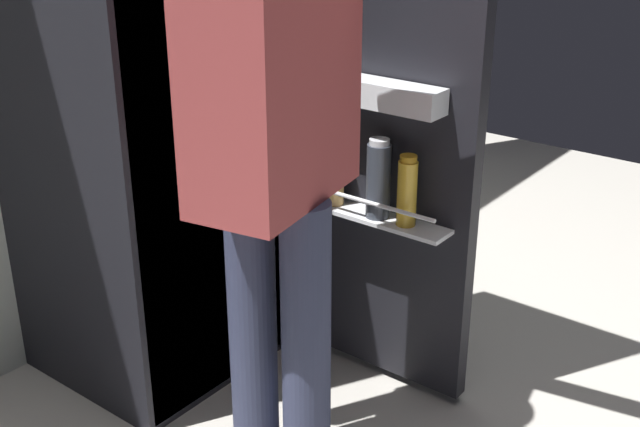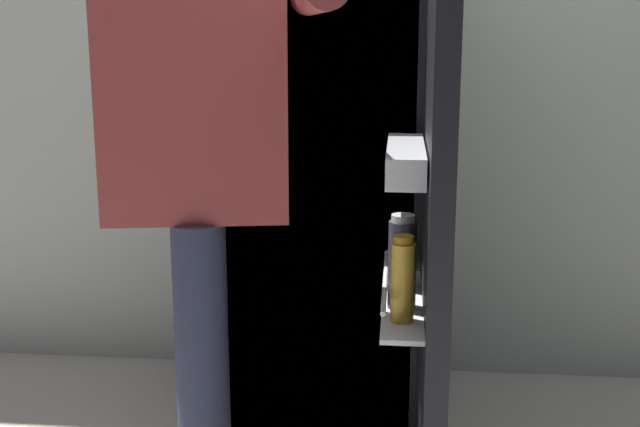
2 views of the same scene
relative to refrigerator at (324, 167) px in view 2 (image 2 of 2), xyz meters
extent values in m
cube|color=beige|center=(-0.03, 0.40, 0.48)|extent=(4.40, 0.10, 2.58)
cube|color=black|center=(-0.03, 0.05, 0.00)|extent=(0.64, 0.60, 1.61)
cube|color=white|center=(-0.03, -0.24, 0.00)|extent=(0.60, 0.01, 1.57)
cube|color=white|center=(-0.03, -0.19, 0.04)|extent=(0.56, 0.09, 0.01)
cube|color=black|center=(0.32, -0.55, 0.01)|extent=(0.05, 0.61, 1.58)
cube|color=white|center=(0.24, -0.55, -0.25)|extent=(0.10, 0.53, 0.01)
cylinder|color=silver|center=(0.20, -0.55, -0.19)|extent=(0.01, 0.51, 0.01)
cube|color=white|center=(0.24, -0.55, 0.11)|extent=(0.09, 0.45, 0.07)
cylinder|color=tan|center=(0.24, -0.44, -0.16)|extent=(0.06, 0.06, 0.15)
cylinder|color=#996623|center=(0.24, -0.44, -0.08)|extent=(0.05, 0.05, 0.02)
cylinder|color=gold|center=(0.24, -0.69, -0.15)|extent=(0.05, 0.05, 0.18)
cylinder|color=#BC8419|center=(0.24, -0.69, -0.05)|extent=(0.05, 0.05, 0.02)
cylinder|color=#333842|center=(0.24, -0.60, -0.13)|extent=(0.07, 0.07, 0.21)
cylinder|color=silver|center=(0.24, -0.60, -0.02)|extent=(0.06, 0.06, 0.02)
cylinder|color=#2D334C|center=(-0.25, -0.56, -0.41)|extent=(0.12, 0.12, 0.79)
cylinder|color=#2D334C|center=(-0.23, -0.71, -0.41)|extent=(0.12, 0.12, 0.79)
cube|color=#9E3D3D|center=(-0.24, -0.64, 0.27)|extent=(0.45, 0.29, 0.56)
cylinder|color=#9E3D3D|center=(-0.28, -0.43, 0.24)|extent=(0.08, 0.08, 0.53)
camera|label=1|loc=(-1.52, -1.76, 0.67)|focal=45.49mm
camera|label=2|loc=(0.23, -2.49, 0.42)|focal=46.14mm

